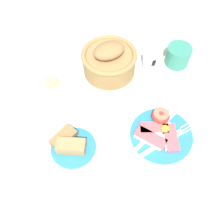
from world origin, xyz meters
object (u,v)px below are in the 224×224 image
(sugar_cup, at_px, (178,55))
(bread_plate, at_px, (72,147))
(breakfast_plate, at_px, (161,134))
(teaspoon_near_cup, at_px, (103,101))
(number_card, at_px, (153,61))
(teaspoon_stray, at_px, (122,180))
(bread_basket, at_px, (109,60))
(teaspoon_by_saucer, at_px, (86,108))
(butter_dish, at_px, (52,85))

(sugar_cup, bearing_deg, bread_plate, -145.44)
(breakfast_plate, height_order, sugar_cup, sugar_cup)
(bread_plate, bearing_deg, teaspoon_near_cup, 52.97)
(breakfast_plate, xyz_separation_m, number_card, (0.04, 0.26, 0.03))
(breakfast_plate, xyz_separation_m, teaspoon_stray, (-0.13, -0.11, -0.01))
(teaspoon_near_cup, distance_m, teaspoon_stray, 0.26)
(bread_plate, bearing_deg, bread_basket, 60.77)
(bread_plate, bearing_deg, teaspoon_by_saucer, 67.82)
(breakfast_plate, relative_size, bread_plate, 1.42)
(breakfast_plate, bearing_deg, teaspoon_stray, -140.71)
(breakfast_plate, relative_size, number_card, 3.36)
(bread_basket, height_order, number_card, bread_basket)
(number_card, relative_size, teaspoon_near_cup, 0.38)
(breakfast_plate, relative_size, teaspoon_by_saucer, 1.28)
(number_card, bearing_deg, butter_dish, -174.01)
(breakfast_plate, height_order, teaspoon_stray, breakfast_plate)
(teaspoon_near_cup, height_order, teaspoon_stray, same)
(bread_plate, relative_size, teaspoon_stray, 1.11)
(breakfast_plate, distance_m, butter_dish, 0.38)
(bread_basket, distance_m, teaspoon_near_cup, 0.14)
(bread_plate, xyz_separation_m, number_card, (0.29, 0.25, 0.02))
(number_card, height_order, teaspoon_stray, number_card)
(teaspoon_near_cup, bearing_deg, breakfast_plate, -53.35)
(teaspoon_near_cup, bearing_deg, butter_dish, 142.68)
(sugar_cup, height_order, bread_basket, bread_basket)
(butter_dish, height_order, teaspoon_near_cup, butter_dish)
(butter_dish, bearing_deg, number_card, 3.25)
(sugar_cup, bearing_deg, teaspoon_by_saucer, -157.43)
(number_card, bearing_deg, breakfast_plate, -96.58)
(breakfast_plate, xyz_separation_m, teaspoon_near_cup, (-0.14, 0.15, -0.01))
(number_card, distance_m, teaspoon_by_saucer, 0.27)
(bread_plate, xyz_separation_m, bread_basket, (0.15, 0.27, 0.04))
(sugar_cup, distance_m, number_card, 0.09)
(number_card, distance_m, teaspoon_near_cup, 0.22)
(bread_basket, bearing_deg, teaspoon_near_cup, -108.34)
(bread_plate, bearing_deg, butter_dish, 100.51)
(butter_dish, height_order, number_card, number_card)
(butter_dish, distance_m, teaspoon_near_cup, 0.18)
(sugar_cup, height_order, teaspoon_near_cup, sugar_cup)
(bread_plate, relative_size, sugar_cup, 2.12)
(bread_plate, xyz_separation_m, sugar_cup, (0.39, 0.27, 0.02))
(teaspoon_by_saucer, bearing_deg, bread_basket, 136.22)
(sugar_cup, distance_m, butter_dish, 0.43)
(bread_plate, xyz_separation_m, butter_dish, (-0.04, 0.23, -0.01))
(bread_basket, height_order, teaspoon_near_cup, bread_basket)
(teaspoon_by_saucer, height_order, teaspoon_stray, same)
(bread_plate, height_order, butter_dish, bread_plate)
(teaspoon_stray, bearing_deg, bread_plate, -2.45)
(sugar_cup, relative_size, bread_basket, 0.46)
(bread_basket, relative_size, teaspoon_by_saucer, 0.92)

